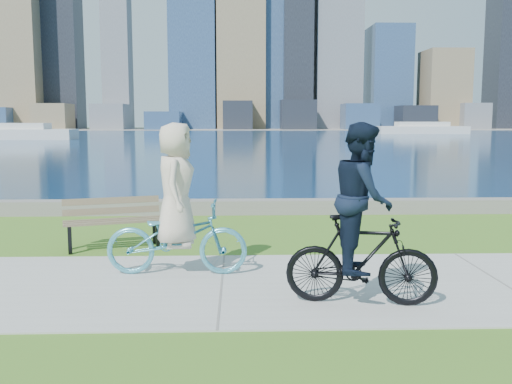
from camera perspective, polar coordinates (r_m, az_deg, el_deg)
ground at (r=8.16m, az=-3.47°, el=-9.38°), size 320.00×320.00×0.00m
concrete_path at (r=8.15m, az=-3.47°, el=-9.31°), size 80.00×3.50×0.02m
seawall at (r=14.18m, az=-2.77°, el=-1.50°), size 90.00×0.50×0.35m
bay_water at (r=79.85m, az=-2.02°, el=5.60°), size 320.00×131.00×0.01m
far_shore at (r=137.83m, az=-1.95°, el=6.32°), size 320.00×30.00×0.12m
city_skyline at (r=139.00m, az=-0.81°, el=15.75°), size 174.74×22.76×76.00m
ferry_near at (r=72.43m, az=-23.13°, el=5.48°), size 14.11×4.03×1.91m
ferry_far at (r=96.74m, az=16.25°, el=6.08°), size 14.37×4.11×1.95m
park_bench at (r=10.72m, az=-14.12°, el=-2.52°), size 1.85×1.09×0.90m
cyclist_woman at (r=8.61m, az=-7.96°, el=-2.65°), size 0.80×2.13×2.27m
cyclist_man at (r=7.22m, az=10.54°, el=-3.68°), size 0.87×1.95×2.29m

